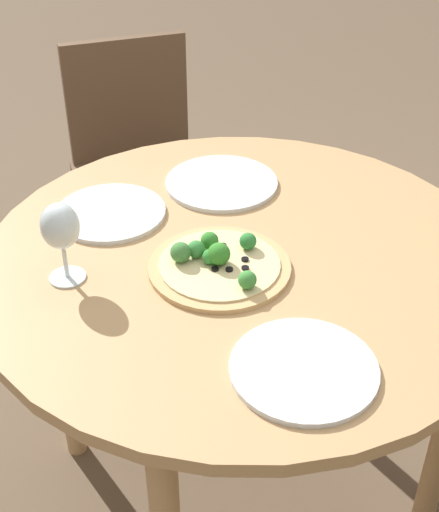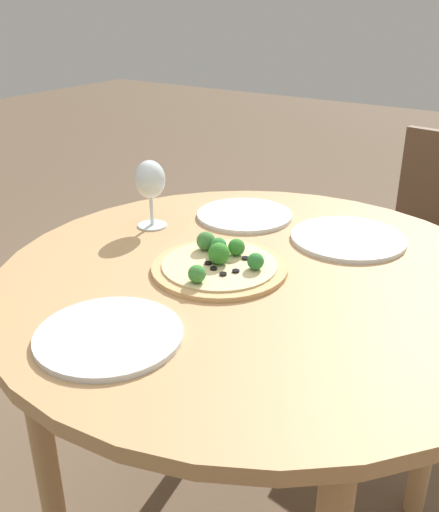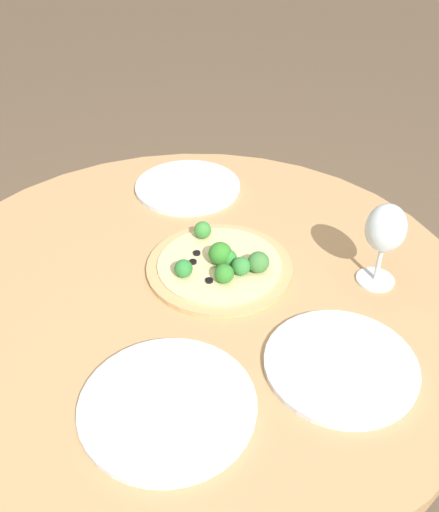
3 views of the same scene
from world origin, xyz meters
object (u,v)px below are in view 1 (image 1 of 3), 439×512
at_px(pizza, 218,263).
at_px(plate_far, 304,369).
at_px(wine_glass, 60,229).
at_px(plate_side, 110,213).
at_px(chair_2, 140,168).
at_px(plate_near, 222,183).

relative_size(pizza, plate_far, 1.14).
distance_m(wine_glass, plate_side, 0.25).
height_order(chair_2, plate_near, chair_2).
bearing_deg(pizza, plate_near, 61.10).
distance_m(plate_far, plate_side, 0.58).
bearing_deg(plate_near, wine_glass, -156.88).
bearing_deg(plate_side, wine_glass, -130.63).
relative_size(wine_glass, plate_near, 0.63).
height_order(wine_glass, plate_near, wine_glass).
distance_m(chair_2, wine_glass, 1.00).
relative_size(plate_near, plate_far, 1.07).
bearing_deg(chair_2, pizza, -93.79).
height_order(wine_glass, plate_side, wine_glass).
distance_m(chair_2, pizza, 0.98).
relative_size(plate_far, plate_side, 1.01).
xyz_separation_m(chair_2, plate_near, (-0.05, -0.64, 0.28)).
bearing_deg(pizza, plate_side, 112.15).
distance_m(pizza, plate_near, 0.32).
bearing_deg(plate_far, plate_side, 100.29).
distance_m(chair_2, plate_far, 1.26).
bearing_deg(plate_far, chair_2, 80.28).
height_order(plate_far, plate_side, same).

